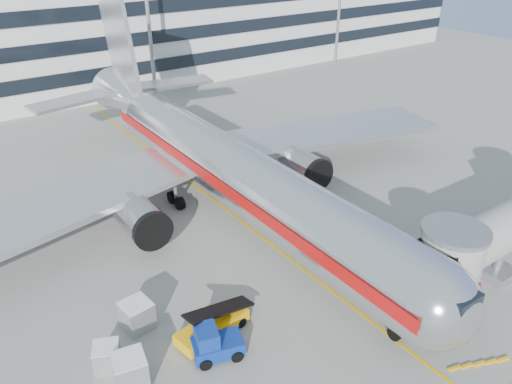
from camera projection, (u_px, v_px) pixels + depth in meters
ground at (307, 272)px, 35.62m from camera, size 180.00×180.00×0.00m
lead_in_line at (231, 214)px, 42.82m from camera, size 0.25×70.00×0.01m
main_jet at (219, 162)px, 42.07m from camera, size 50.95×48.70×16.06m
terminal at (55, 33)px, 73.72m from camera, size 150.00×24.25×15.60m
belt_loader at (212, 326)px, 29.88m from camera, size 5.02×2.53×2.35m
baggage_tug at (214, 344)px, 28.24m from camera, size 3.19×2.47×2.14m
cargo_container_left at (130, 370)px, 26.59m from camera, size 1.99×1.99×1.81m
cargo_container_right at (137, 315)px, 30.35m from camera, size 1.90×1.90×1.81m
cargo_container_front at (107, 356)px, 27.65m from camera, size 1.85×1.85×1.50m
ramp_worker at (201, 319)px, 30.14m from camera, size 0.70×0.57×1.66m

